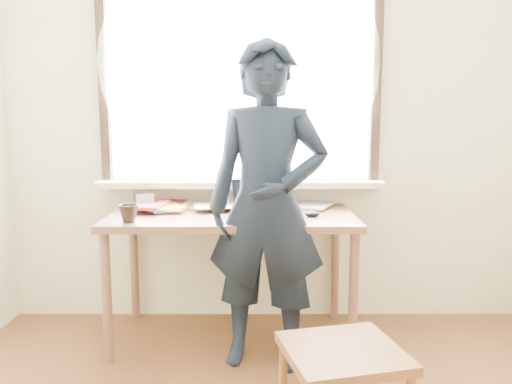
{
  "coord_description": "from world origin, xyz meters",
  "views": [
    {
      "loc": [
        -0.1,
        -1.32,
        1.35
      ],
      "look_at": [
        -0.1,
        0.95,
        1.02
      ],
      "focal_mm": 35.0,
      "sensor_mm": 36.0,
      "label": 1
    }
  ],
  "objects_px": {
    "laptop": "(261,206)",
    "person": "(267,206)",
    "desk": "(232,227)",
    "work_chair": "(343,365)",
    "mug_white": "(221,202)",
    "mug_dark": "(129,214)"
  },
  "relations": [
    {
      "from": "desk",
      "to": "laptop",
      "type": "relative_size",
      "value": 3.96
    },
    {
      "from": "laptop",
      "to": "person",
      "type": "relative_size",
      "value": 0.21
    },
    {
      "from": "mug_white",
      "to": "person",
      "type": "bearing_deg",
      "value": -58.86
    },
    {
      "from": "desk",
      "to": "mug_dark",
      "type": "bearing_deg",
      "value": -155.5
    },
    {
      "from": "desk",
      "to": "laptop",
      "type": "xyz_separation_m",
      "value": [
        0.17,
        -0.04,
        0.13
      ]
    },
    {
      "from": "laptop",
      "to": "mug_dark",
      "type": "distance_m",
      "value": 0.76
    },
    {
      "from": "work_chair",
      "to": "mug_dark",
      "type": "bearing_deg",
      "value": 141.14
    },
    {
      "from": "desk",
      "to": "person",
      "type": "relative_size",
      "value": 0.83
    },
    {
      "from": "mug_dark",
      "to": "person",
      "type": "xyz_separation_m",
      "value": [
        0.76,
        -0.05,
        0.05
      ]
    },
    {
      "from": "laptop",
      "to": "person",
      "type": "height_order",
      "value": "person"
    },
    {
      "from": "desk",
      "to": "person",
      "type": "height_order",
      "value": "person"
    },
    {
      "from": "laptop",
      "to": "mug_white",
      "type": "distance_m",
      "value": 0.32
    },
    {
      "from": "mug_dark",
      "to": "person",
      "type": "height_order",
      "value": "person"
    },
    {
      "from": "laptop",
      "to": "desk",
      "type": "bearing_deg",
      "value": 167.71
    },
    {
      "from": "mug_white",
      "to": "desk",
      "type": "bearing_deg",
      "value": -63.72
    },
    {
      "from": "desk",
      "to": "person",
      "type": "xyz_separation_m",
      "value": [
        0.2,
        -0.31,
        0.18
      ]
    },
    {
      "from": "mug_white",
      "to": "mug_dark",
      "type": "bearing_deg",
      "value": -138.75
    },
    {
      "from": "mug_dark",
      "to": "person",
      "type": "bearing_deg",
      "value": -3.95
    },
    {
      "from": "desk",
      "to": "work_chair",
      "type": "distance_m",
      "value": 1.24
    },
    {
      "from": "mug_dark",
      "to": "work_chair",
      "type": "bearing_deg",
      "value": -38.86
    },
    {
      "from": "mug_white",
      "to": "work_chair",
      "type": "xyz_separation_m",
      "value": [
        0.57,
        -1.26,
        -0.44
      ]
    },
    {
      "from": "mug_dark",
      "to": "work_chair",
      "type": "distance_m",
      "value": 1.41
    }
  ]
}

